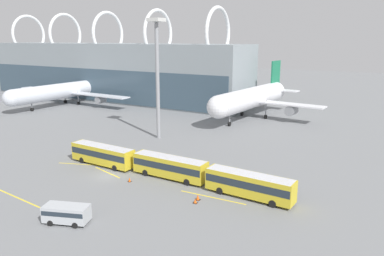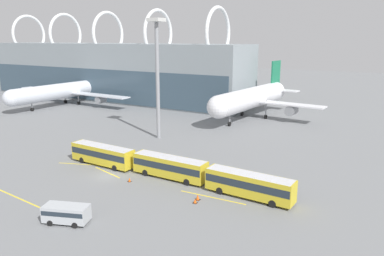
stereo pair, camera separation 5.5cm
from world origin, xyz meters
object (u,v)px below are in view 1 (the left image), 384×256
at_px(airliner_at_gate_near, 69,90).
at_px(shuttle_bus_1, 170,166).
at_px(traffic_cone_0, 195,201).
at_px(traffic_cone_2, 198,197).
at_px(airliner_at_gate_far, 252,98).
at_px(floodlight_mast, 157,65).
at_px(service_van_foreground, 66,213).
at_px(shuttle_bus_2, 249,184).
at_px(shuttle_bus_0, 103,154).
at_px(traffic_cone_1, 130,180).

relative_size(airliner_at_gate_near, shuttle_bus_1, 3.84).
xyz_separation_m(traffic_cone_0, traffic_cone_2, (-0.19, 1.02, 0.10)).
relative_size(airliner_at_gate_far, floodlight_mast, 1.58).
distance_m(shuttle_bus_1, traffic_cone_2, 9.23).
relative_size(airliner_at_gate_far, service_van_foreground, 6.96).
xyz_separation_m(service_van_foreground, floodlight_mast, (-13.02, 36.89, 14.39)).
xyz_separation_m(shuttle_bus_1, shuttle_bus_2, (13.28, -0.65, 0.00)).
height_order(airliner_at_gate_far, service_van_foreground, airliner_at_gate_far).
distance_m(shuttle_bus_0, shuttle_bus_1, 13.29).
height_order(floodlight_mast, traffic_cone_0, floodlight_mast).
bearing_deg(traffic_cone_2, service_van_foreground, -127.16).
height_order(service_van_foreground, traffic_cone_0, service_van_foreground).
xyz_separation_m(airliner_at_gate_near, airliner_at_gate_far, (59.47, 9.65, 0.78)).
height_order(service_van_foreground, traffic_cone_2, service_van_foreground).
bearing_deg(airliner_at_gate_far, shuttle_bus_2, 26.22).
relative_size(shuttle_bus_1, shuttle_bus_2, 0.99).
bearing_deg(airliner_at_gate_near, shuttle_bus_2, 64.42).
relative_size(airliner_at_gate_near, floodlight_mast, 1.90).
relative_size(airliner_at_gate_far, shuttle_bus_0, 3.19).
relative_size(service_van_foreground, floodlight_mast, 0.23).
relative_size(floodlight_mast, traffic_cone_0, 41.24).
bearing_deg(shuttle_bus_2, airliner_at_gate_far, 113.79).
bearing_deg(shuttle_bus_1, traffic_cone_2, -31.63).
bearing_deg(shuttle_bus_1, shuttle_bus_2, -2.21).
distance_m(shuttle_bus_2, traffic_cone_2, 7.16).
bearing_deg(shuttle_bus_2, traffic_cone_1, -165.56).
bearing_deg(traffic_cone_2, shuttle_bus_2, 36.93).
relative_size(floodlight_mast, traffic_cone_2, 30.84).
bearing_deg(shuttle_bus_0, traffic_cone_0, -12.33).
bearing_deg(airliner_at_gate_near, shuttle_bus_0, 53.88).
height_order(floodlight_mast, traffic_cone_2, floodlight_mast).
distance_m(shuttle_bus_1, traffic_cone_1, 6.40).
distance_m(shuttle_bus_2, floodlight_mast, 37.25).
bearing_deg(service_van_foreground, traffic_cone_1, 77.89).
height_order(airliner_at_gate_near, shuttle_bus_2, airliner_at_gate_near).
bearing_deg(airliner_at_gate_far, airliner_at_gate_near, -75.69).
bearing_deg(traffic_cone_0, traffic_cone_2, 100.34).
bearing_deg(floodlight_mast, shuttle_bus_2, -34.09).
bearing_deg(service_van_foreground, traffic_cone_0, 29.55).
bearing_deg(traffic_cone_0, shuttle_bus_2, 44.05).
bearing_deg(airliner_at_gate_far, shuttle_bus_1, 11.89).
bearing_deg(shuttle_bus_0, airliner_at_gate_far, 83.01).
bearing_deg(shuttle_bus_0, traffic_cone_1, -21.14).
bearing_deg(traffic_cone_1, traffic_cone_0, -7.12).
xyz_separation_m(shuttle_bus_0, traffic_cone_1, (8.87, -3.72, -1.64)).
xyz_separation_m(shuttle_bus_0, traffic_cone_0, (21.16, -5.26, -1.67)).
height_order(airliner_at_gate_near, traffic_cone_2, airliner_at_gate_near).
distance_m(airliner_at_gate_far, traffic_cone_1, 53.38).
relative_size(service_van_foreground, traffic_cone_2, 7.01).
bearing_deg(traffic_cone_0, airliner_at_gate_near, 148.41).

